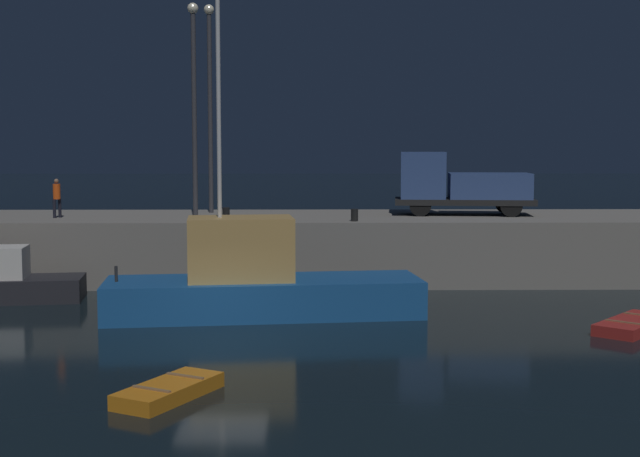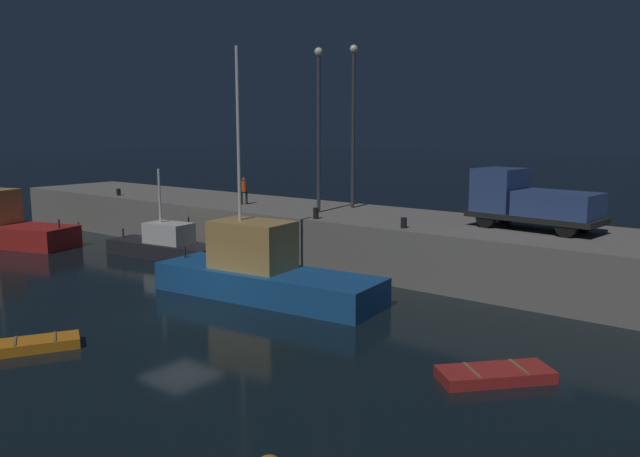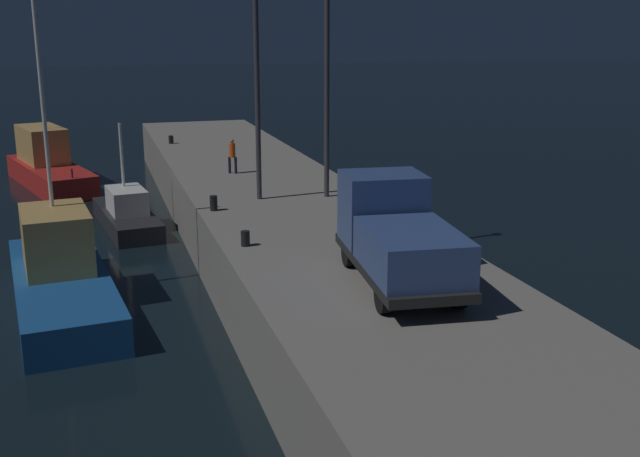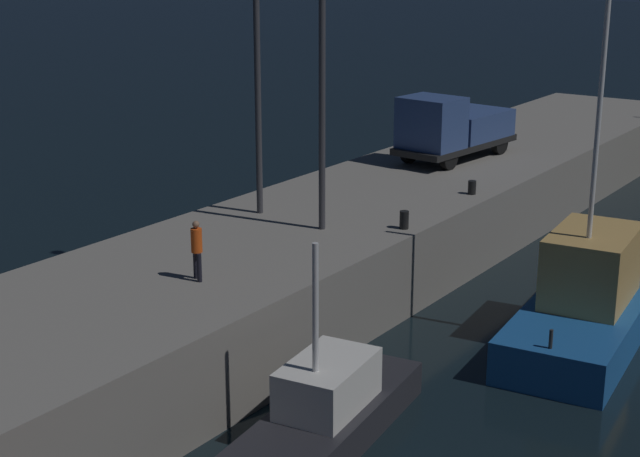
% 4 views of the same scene
% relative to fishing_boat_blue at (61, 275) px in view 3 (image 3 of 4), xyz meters
% --- Properties ---
extents(pier_quay, '(56.00, 7.19, 2.59)m').
position_rel_fishing_boat_blue_xyz_m(pier_quay, '(-0.77, 8.49, 0.22)').
color(pier_quay, gray).
rests_on(pier_quay, ground).
extents(fishing_boat_blue, '(10.42, 4.06, 10.41)m').
position_rel_fishing_boat_blue_xyz_m(fishing_boat_blue, '(0.00, 0.00, 0.00)').
color(fishing_boat_blue, '#195193').
rests_on(fishing_boat_blue, ground).
extents(fishing_boat_white, '(7.30, 2.95, 4.89)m').
position_rel_fishing_boat_blue_xyz_m(fishing_boat_white, '(-9.87, 2.69, -0.39)').
color(fishing_boat_white, '#232328').
rests_on(fishing_boat_white, ground).
extents(fishing_boat_orange, '(10.46, 5.48, 8.56)m').
position_rel_fishing_boat_blue_xyz_m(fishing_boat_orange, '(-21.47, -1.20, 0.17)').
color(fishing_boat_orange, red).
rests_on(fishing_boat_orange, ground).
extents(lamp_post_west, '(0.44, 0.44, 8.61)m').
position_rel_fishing_boat_blue_xyz_m(lamp_post_west, '(-2.94, 7.52, 6.50)').
color(lamp_post_west, '#38383D').
rests_on(lamp_post_west, pier_quay).
extents(lamp_post_east, '(0.44, 0.44, 8.98)m').
position_rel_fishing_boat_blue_xyz_m(lamp_post_east, '(-2.60, 10.20, 6.70)').
color(lamp_post_east, '#38383D').
rests_on(lamp_post_east, pier_quay).
extents(utility_truck, '(6.03, 2.81, 2.67)m').
position_rel_fishing_boat_blue_xyz_m(utility_truck, '(8.01, 8.84, 2.79)').
color(utility_truck, black).
rests_on(utility_truck, pier_quay).
extents(dockworker, '(0.40, 0.40, 1.59)m').
position_rel_fishing_boat_blue_xyz_m(dockworker, '(-8.57, 7.51, 2.42)').
color(dockworker, black).
rests_on(dockworker, pier_quay).
extents(bollard_west, '(0.28, 0.28, 0.56)m').
position_rel_fishing_boat_blue_xyz_m(bollard_west, '(-1.50, 5.49, 1.79)').
color(bollard_west, black).
rests_on(bollard_west, pier_quay).
extents(bollard_central, '(0.28, 0.28, 0.48)m').
position_rel_fishing_boat_blue_xyz_m(bollard_central, '(3.46, 5.67, 1.75)').
color(bollard_central, black).
rests_on(bollard_central, pier_quay).
extents(bollard_east, '(0.28, 0.28, 0.46)m').
position_rel_fishing_boat_blue_xyz_m(bollard_east, '(-18.67, 5.79, 1.74)').
color(bollard_east, black).
rests_on(bollard_east, pier_quay).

